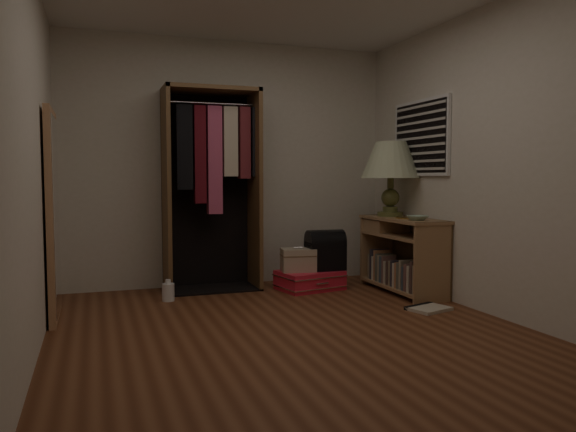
# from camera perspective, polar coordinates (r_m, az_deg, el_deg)

# --- Properties ---
(ground) EXTENTS (4.00, 4.00, 0.00)m
(ground) POSITION_cam_1_polar(r_m,az_deg,el_deg) (4.31, 0.39, -11.61)
(ground) COLOR brown
(ground) RESTS_ON ground
(room_walls) EXTENTS (3.52, 4.02, 2.60)m
(room_walls) POSITION_cam_1_polar(r_m,az_deg,el_deg) (4.23, 1.17, 8.61)
(room_walls) COLOR beige
(room_walls) RESTS_ON ground
(console_bookshelf) EXTENTS (0.42, 1.12, 0.75)m
(console_bookshelf) POSITION_cam_1_polar(r_m,az_deg,el_deg) (5.81, 11.31, -3.65)
(console_bookshelf) COLOR #9B714B
(console_bookshelf) RESTS_ON ground
(open_wardrobe) EXTENTS (0.99, 0.50, 2.05)m
(open_wardrobe) POSITION_cam_1_polar(r_m,az_deg,el_deg) (5.80, -7.61, 4.44)
(open_wardrobe) COLOR brown
(open_wardrobe) RESTS_ON ground
(floor_mirror) EXTENTS (0.06, 0.80, 1.70)m
(floor_mirror) POSITION_cam_1_polar(r_m,az_deg,el_deg) (4.93, -22.76, 0.09)
(floor_mirror) COLOR tan
(floor_mirror) RESTS_ON ground
(pink_suitcase) EXTENTS (0.72, 0.58, 0.19)m
(pink_suitcase) POSITION_cam_1_polar(r_m,az_deg,el_deg) (5.83, 2.23, -6.51)
(pink_suitcase) COLOR red
(pink_suitcase) RESTS_ON ground
(train_case) EXTENTS (0.38, 0.29, 0.25)m
(train_case) POSITION_cam_1_polar(r_m,az_deg,el_deg) (5.75, 1.05, -4.46)
(train_case) COLOR tan
(train_case) RESTS_ON pink_suitcase
(black_bag) EXTENTS (0.39, 0.26, 0.42)m
(black_bag) POSITION_cam_1_polar(r_m,az_deg,el_deg) (5.85, 3.80, -3.39)
(black_bag) COLOR black
(black_bag) RESTS_ON pink_suitcase
(table_lamp) EXTENTS (0.68, 0.68, 0.77)m
(table_lamp) POSITION_cam_1_polar(r_m,az_deg,el_deg) (5.95, 10.40, 5.44)
(table_lamp) COLOR #4C5127
(table_lamp) RESTS_ON console_bookshelf
(brass_tray) EXTENTS (0.26, 0.26, 0.01)m
(brass_tray) POSITION_cam_1_polar(r_m,az_deg,el_deg) (5.66, 12.04, -0.17)
(brass_tray) COLOR #A68340
(brass_tray) RESTS_ON console_bookshelf
(ceramic_bowl) EXTENTS (0.20, 0.20, 0.05)m
(ceramic_bowl) POSITION_cam_1_polar(r_m,az_deg,el_deg) (5.42, 12.99, -0.20)
(ceramic_bowl) COLOR #9BBAA3
(ceramic_bowl) RESTS_ON console_bookshelf
(white_jug) EXTENTS (0.14, 0.14, 0.20)m
(white_jug) POSITION_cam_1_polar(r_m,az_deg,el_deg) (5.41, -12.08, -7.54)
(white_jug) COLOR white
(white_jug) RESTS_ON ground
(floor_book) EXTENTS (0.40, 0.36, 0.03)m
(floor_book) POSITION_cam_1_polar(r_m,az_deg,el_deg) (5.11, 13.95, -9.08)
(floor_book) COLOR beige
(floor_book) RESTS_ON ground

